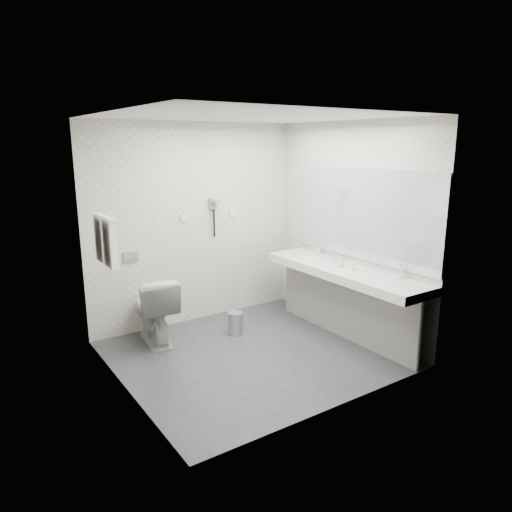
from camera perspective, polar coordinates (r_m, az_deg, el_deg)
floor at (r=5.30m, az=-0.45°, el=-11.65°), size 2.80×2.80×0.00m
ceiling at (r=4.80m, az=-0.50°, el=16.48°), size 2.80×2.80×0.00m
wall_back at (r=6.00m, az=-7.36°, el=3.80°), size 2.80×0.00×2.80m
wall_front at (r=3.91m, az=10.12°, el=-1.56°), size 2.80×0.00×2.80m
wall_left at (r=4.30m, az=-16.20°, el=-0.50°), size 0.00×2.60×2.60m
wall_right at (r=5.77m, az=11.20°, el=3.26°), size 0.00×2.60×2.60m
vanity_counter at (r=5.54m, az=10.44°, el=-1.90°), size 0.55×2.20×0.10m
vanity_panel at (r=5.69m, az=10.44°, el=-5.99°), size 0.03×2.15×0.75m
vanity_post_near at (r=5.08m, az=18.99°, el=-8.97°), size 0.06×0.06×0.75m
vanity_post_far at (r=6.45m, az=4.17°, el=-3.45°), size 0.06×0.06×0.75m
mirror at (r=5.60m, az=12.64°, el=4.95°), size 0.02×2.20×1.05m
basin_near at (r=5.11m, az=15.54°, el=-3.09°), size 0.40×0.31×0.05m
basin_far at (r=6.00m, az=6.13°, el=-0.22°), size 0.40×0.31×0.05m
faucet_near at (r=5.23m, az=17.00°, el=-1.78°), size 0.04×0.04×0.15m
faucet_far at (r=6.10m, az=7.55°, el=0.84°), size 0.04×0.04×0.15m
soap_bottle_a at (r=5.56m, az=10.21°, el=-0.69°), size 0.07×0.07×0.12m
soap_bottle_b at (r=5.57m, az=10.07°, el=-0.83°), size 0.09×0.09×0.09m
soap_bottle_c at (r=5.44m, az=11.59°, el=-1.08°), size 0.05×0.05×0.11m
glass_left at (r=5.81m, az=9.35°, el=-0.03°), size 0.07×0.07×0.12m
toilet at (r=5.58m, az=-12.14°, el=-6.25°), size 0.54×0.83×0.78m
flush_plate at (r=5.73m, az=-14.81°, el=-0.08°), size 0.18×0.02×0.12m
pedal_bin at (r=5.76m, az=-2.50°, el=-8.13°), size 0.23×0.23×0.25m
bin_lid at (r=5.72m, az=-2.51°, el=-6.88°), size 0.18×0.18×0.02m
towel_rail at (r=4.78m, az=-17.93°, el=4.41°), size 0.02×0.62×0.02m
towel_near at (r=4.69m, az=-17.14°, el=1.56°), size 0.07×0.24×0.48m
towel_far at (r=4.95m, az=-18.10°, el=2.11°), size 0.07×0.24×0.48m
dryer_cradle at (r=6.06m, az=-5.18°, el=6.33°), size 0.10×0.04×0.14m
dryer_barrel at (r=5.99m, az=-4.86°, el=6.55°), size 0.08×0.14×0.08m
dryer_cord at (r=6.08m, az=-5.06°, el=3.98°), size 0.02×0.02×0.35m
switch_plate_a at (r=5.91m, az=-8.64°, el=4.59°), size 0.09×0.02×0.09m
switch_plate_b at (r=6.24m, az=-2.81°, el=5.19°), size 0.09×0.02×0.09m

